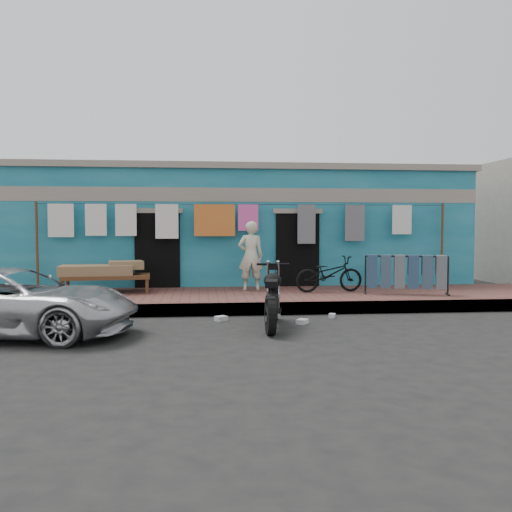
{
  "coord_description": "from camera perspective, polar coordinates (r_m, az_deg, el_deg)",
  "views": [
    {
      "loc": [
        -1.09,
        -9.02,
        1.73
      ],
      "look_at": [
        0.0,
        2.0,
        1.15
      ],
      "focal_mm": 38.0,
      "sensor_mm": 36.0,
      "label": 1
    }
  ],
  "objects": [
    {
      "name": "ground",
      "position": [
        9.25,
        1.23,
        -7.78
      ],
      "size": [
        80.0,
        80.0,
        0.0
      ],
      "primitive_type": "plane",
      "color": "black",
      "rests_on": "ground"
    },
    {
      "name": "sidewalk",
      "position": [
        12.18,
        -0.46,
        -4.57
      ],
      "size": [
        28.0,
        3.0,
        0.25
      ],
      "primitive_type": "cube",
      "color": "brown",
      "rests_on": "ground"
    },
    {
      "name": "curb",
      "position": [
        10.75,
        0.24,
        -5.59
      ],
      "size": [
        28.0,
        0.1,
        0.25
      ],
      "primitive_type": "cube",
      "color": "gray",
      "rests_on": "ground"
    },
    {
      "name": "building",
      "position": [
        16.05,
        -1.76,
        2.84
      ],
      "size": [
        12.2,
        5.2,
        3.36
      ],
      "color": "#186D85",
      "rests_on": "ground"
    },
    {
      "name": "clothesline",
      "position": [
        13.29,
        -3.42,
        3.35
      ],
      "size": [
        10.06,
        0.06,
        2.1
      ],
      "color": "brown",
      "rests_on": "sidewalk"
    },
    {
      "name": "car",
      "position": [
        9.46,
        -24.25,
        -4.35
      ],
      "size": [
        4.22,
        2.39,
        1.13
      ],
      "primitive_type": "imported",
      "rotation": [
        0.0,
        0.0,
        1.42
      ],
      "color": "silver",
      "rests_on": "ground"
    },
    {
      "name": "seated_person",
      "position": [
        12.78,
        -0.56,
        0.02
      ],
      "size": [
        0.59,
        0.39,
        1.63
      ],
      "primitive_type": "imported",
      "rotation": [
        0.0,
        0.0,
        3.14
      ],
      "color": "beige",
      "rests_on": "sidewalk"
    },
    {
      "name": "bicycle",
      "position": [
        12.56,
        7.7,
        -1.47
      ],
      "size": [
        1.62,
        0.72,
        1.02
      ],
      "primitive_type": "imported",
      "rotation": [
        0.0,
        0.0,
        1.68
      ],
      "color": "black",
      "rests_on": "sidewalk"
    },
    {
      "name": "motorcycle",
      "position": [
        9.39,
        1.7,
        -4.26
      ],
      "size": [
        1.14,
        1.87,
        1.09
      ],
      "primitive_type": null,
      "rotation": [
        0.0,
        0.0,
        -0.16
      ],
      "color": "black",
      "rests_on": "ground"
    },
    {
      "name": "charpoy",
      "position": [
        12.8,
        -15.45,
        -2.21
      ],
      "size": [
        2.22,
        1.35,
        0.69
      ],
      "primitive_type": null,
      "rotation": [
        0.0,
        0.0,
        0.09
      ],
      "color": "brown",
      "rests_on": "sidewalk"
    },
    {
      "name": "jeans_rack",
      "position": [
        12.52,
        15.53,
        -1.83
      ],
      "size": [
        2.08,
        1.37,
        0.9
      ],
      "primitive_type": null,
      "rotation": [
        0.0,
        0.0,
        -0.28
      ],
      "color": "black",
      "rests_on": "sidewalk"
    },
    {
      "name": "litter_a",
      "position": [
        10.13,
        -3.71,
        -6.58
      ],
      "size": [
        0.26,
        0.24,
        0.09
      ],
      "primitive_type": "cube",
      "rotation": [
        0.0,
        0.0,
        0.58
      ],
      "color": "silver",
      "rests_on": "ground"
    },
    {
      "name": "litter_b",
      "position": [
        10.57,
        8.01,
        -6.24
      ],
      "size": [
        0.16,
        0.19,
        0.08
      ],
      "primitive_type": "cube",
      "rotation": [
        0.0,
        0.0,
        1.2
      ],
      "color": "silver",
      "rests_on": "ground"
    },
    {
      "name": "litter_c",
      "position": [
        9.85,
        4.9,
        -6.89
      ],
      "size": [
        0.25,
        0.26,
        0.08
      ],
      "primitive_type": "cube",
      "rotation": [
        0.0,
        0.0,
        0.96
      ],
      "color": "silver",
      "rests_on": "ground"
    }
  ]
}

